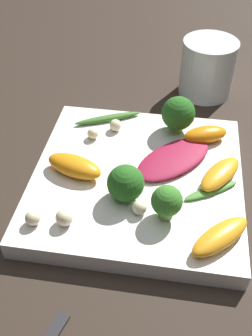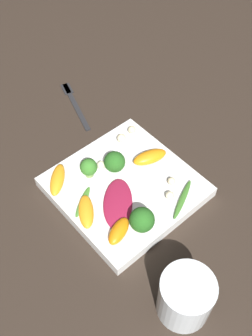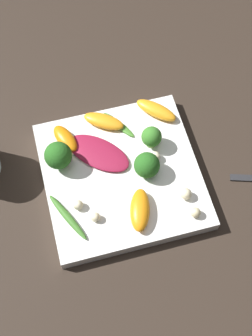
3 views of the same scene
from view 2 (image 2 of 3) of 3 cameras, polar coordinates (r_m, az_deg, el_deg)
ground_plane at (r=0.75m, az=-0.15°, el=-3.27°), size 2.40×2.40×0.00m
plate at (r=0.74m, az=-0.15°, el=-2.76°), size 0.24×0.24×0.02m
drinking_glass at (r=0.62m, az=8.62°, el=-18.02°), size 0.08×0.08×0.09m
fork at (r=0.92m, az=-7.69°, el=9.71°), size 0.16×0.07×0.01m
radicchio_leaf_0 at (r=0.70m, az=-1.19°, el=-5.13°), size 0.11×0.11×0.01m
orange_segment_0 at (r=0.74m, az=-9.92°, el=-1.66°), size 0.07×0.07×0.02m
orange_segment_1 at (r=0.67m, az=-1.05°, el=-9.13°), size 0.05×0.06×0.02m
orange_segment_2 at (r=0.76m, az=3.47°, el=1.61°), size 0.05×0.07×0.02m
orange_segment_3 at (r=0.69m, az=-5.81°, el=-6.29°), size 0.07×0.06×0.02m
broccoli_floret_0 at (r=0.66m, az=2.33°, el=-7.55°), size 0.04×0.04×0.05m
broccoli_floret_1 at (r=0.73m, az=-5.44°, el=0.07°), size 0.03×0.03×0.04m
broccoli_floret_2 at (r=0.74m, az=-1.66°, el=0.89°), size 0.04×0.04×0.04m
arugula_sprig_0 at (r=0.71m, az=8.20°, el=-4.49°), size 0.05×0.09×0.01m
arugula_sprig_1 at (r=0.71m, az=-6.28°, el=-4.90°), size 0.05×0.06×0.01m
macadamia_nut_0 at (r=0.79m, az=-0.67°, el=4.37°), size 0.02×0.02×0.02m
macadamia_nut_1 at (r=0.81m, az=0.84°, el=5.60°), size 0.02×0.02×0.02m
macadamia_nut_2 at (r=0.75m, az=-3.64°, el=0.44°), size 0.02×0.02×0.02m
macadamia_nut_3 at (r=0.71m, az=6.37°, el=-3.97°), size 0.02×0.02×0.02m
macadamia_nut_4 at (r=0.73m, az=6.62°, el=-1.89°), size 0.01×0.01×0.01m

